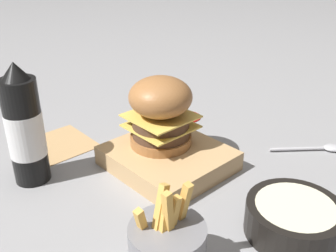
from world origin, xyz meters
The scene contains 9 objects.
ground_plane centered at (0.00, 0.00, 0.00)m, with size 6.00×6.00×0.00m, color gray.
serving_board centered at (-0.01, 0.06, 0.02)m, with size 0.21×0.19×0.04m.
burger centered at (-0.03, 0.07, 0.11)m, with size 0.12×0.12×0.14m.
ketchup_bottle centered at (-0.15, -0.15, 0.10)m, with size 0.06×0.06×0.22m.
fries_basket centered at (0.19, -0.12, 0.04)m, with size 0.10×0.10×0.14m.
side_bowl centered at (0.26, 0.07, 0.03)m, with size 0.14×0.14×0.05m.
spoon centered at (0.17, 0.34, 0.01)m, with size 0.11×0.13×0.01m.
ketchup_puddle centered at (-0.14, 0.25, 0.00)m, with size 0.07×0.07×0.00m.
parchment_square centered at (-0.23, -0.06, 0.00)m, with size 0.14×0.14×0.00m.
Camera 1 is at (0.47, -0.38, 0.41)m, focal length 42.00 mm.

